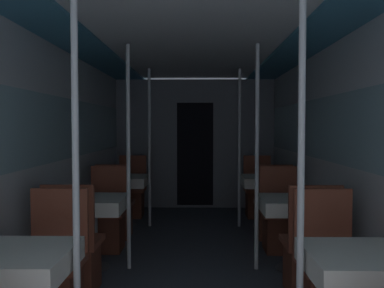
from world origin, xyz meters
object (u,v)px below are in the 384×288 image
(support_pole_right_1, at_px, (257,157))
(support_pole_right_2, at_px, (239,148))
(dining_table_right_1, at_px, (293,208))
(chair_right_near_2, at_px, (272,215))
(chair_right_far_2, at_px, (258,198))
(support_pole_left_0, at_px, (76,181))
(chair_left_far_1, at_px, (107,225))
(support_pole_left_1, at_px, (128,157))
(support_pole_right_0, at_px, (301,181))
(chair_right_far_1, at_px, (280,225))
(chair_right_near_1, at_px, (309,260))
(dining_table_left_2, at_px, (124,183))
(dining_table_right_2, at_px, (265,184))
(dining_table_left_1, at_px, (93,208))
(chair_right_far_0, at_px, (329,284))
(support_pole_left_2, at_px, (149,148))
(chair_left_near_2, at_px, (116,215))
(dining_table_right_0, at_px, (364,270))
(chair_left_far_2, at_px, (131,198))
(chair_left_near_1, at_px, (74,259))
(chair_left_far_0, at_px, (53,282))
(dining_table_left_0, at_px, (14,268))

(support_pole_right_1, relative_size, support_pole_right_2, 1.00)
(dining_table_right_1, xyz_separation_m, chair_right_near_2, (0.00, 1.20, -0.33))
(chair_right_far_2, bearing_deg, chair_right_near_2, 90.00)
(support_pole_left_0, height_order, chair_left_far_1, support_pole_left_0)
(support_pole_left_1, xyz_separation_m, support_pole_right_0, (1.30, -1.85, 0.00))
(support_pole_left_0, bearing_deg, chair_right_far_1, 56.33)
(support_pole_right_0, distance_m, chair_right_near_1, 1.51)
(dining_table_left_2, relative_size, dining_table_right_1, 1.00)
(chair_left_far_1, bearing_deg, support_pole_right_1, 158.66)
(dining_table_right_1, bearing_deg, dining_table_right_2, 90.00)
(dining_table_left_1, bearing_deg, chair_right_far_0, -30.51)
(chair_right_far_2, distance_m, support_pole_right_2, 1.12)
(support_pole_left_2, bearing_deg, chair_right_far_1, -35.74)
(chair_left_near_2, relative_size, dining_table_right_0, 1.33)
(support_pole_left_2, distance_m, dining_table_right_1, 2.54)
(chair_right_far_0, bearing_deg, support_pole_right_1, -72.92)
(dining_table_left_2, height_order, chair_left_far_2, chair_left_far_2)
(chair_left_far_1, bearing_deg, support_pole_right_2, -144.26)
(chair_left_near_1, xyz_separation_m, chair_right_near_1, (2.03, 0.00, 0.00))
(chair_left_near_1, height_order, dining_table_left_2, chair_left_near_1)
(chair_left_far_0, distance_m, chair_left_far_1, 1.85)
(support_pole_left_0, relative_size, chair_left_far_1, 2.34)
(support_pole_left_0, bearing_deg, dining_table_left_1, 101.26)
(support_pole_left_0, height_order, dining_table_right_1, support_pole_left_0)
(support_pole_right_1, bearing_deg, chair_right_near_2, 72.92)
(support_pole_left_2, distance_m, chair_right_far_2, 1.97)
(support_pole_left_1, bearing_deg, chair_left_near_1, -119.50)
(support_pole_right_1, bearing_deg, dining_table_right_2, 78.74)
(chair_left_near_2, distance_m, support_pole_right_1, 2.21)
(support_pole_left_1, distance_m, chair_right_near_2, 2.21)
(dining_table_left_0, height_order, support_pole_left_2, support_pole_left_2)
(dining_table_left_1, distance_m, dining_table_right_1, 2.03)
(support_pole_left_0, xyz_separation_m, dining_table_left_2, (-0.37, 3.69, -0.51))
(dining_table_left_2, xyz_separation_m, dining_table_right_1, (2.03, -1.85, 0.00))
(support_pole_left_1, relative_size, chair_left_near_2, 2.34)
(support_pole_right_0, xyz_separation_m, chair_right_far_1, (0.37, 2.50, -0.84))
(support_pole_left_2, bearing_deg, support_pole_right_1, -54.95)
(chair_left_far_0, relative_size, chair_right_far_1, 1.00)
(chair_left_far_0, xyz_separation_m, support_pole_right_0, (1.66, -0.65, 0.84))
(support_pole_left_1, relative_size, dining_table_right_1, 3.12)
(chair_right_far_2, relative_size, support_pole_right_2, 0.43)
(support_pole_right_0, bearing_deg, dining_table_right_1, 78.74)
(dining_table_left_2, relative_size, support_pole_right_2, 0.32)
(chair_left_far_1, distance_m, support_pole_right_2, 2.21)
(chair_left_far_0, bearing_deg, dining_table_left_1, -90.00)
(chair_right_far_0, bearing_deg, chair_right_near_2, -90.00)
(chair_left_near_2, relative_size, chair_left_far_2, 1.00)
(support_pole_left_2, bearing_deg, chair_right_near_1, -56.33)
(chair_left_far_2, relative_size, support_pole_right_0, 0.43)
(chair_left_near_1, relative_size, chair_left_far_2, 1.00)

